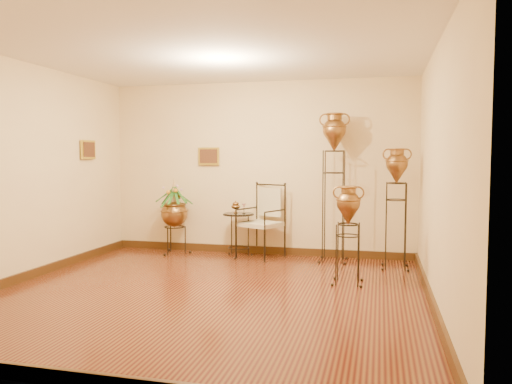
% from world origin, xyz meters
% --- Properties ---
extents(ground, '(5.00, 5.00, 0.00)m').
position_xyz_m(ground, '(0.00, 0.00, 0.00)').
color(ground, brown).
rests_on(ground, ground).
extents(room_shell, '(5.02, 5.02, 2.81)m').
position_xyz_m(room_shell, '(-0.01, 0.01, 1.73)').
color(room_shell, beige).
rests_on(room_shell, ground).
extents(amphora_tall, '(0.46, 0.46, 2.27)m').
position_xyz_m(amphora_tall, '(1.25, 2.15, 1.16)').
color(amphora_tall, black).
rests_on(amphora_tall, ground).
extents(amphora_mid, '(0.40, 0.40, 1.73)m').
position_xyz_m(amphora_mid, '(2.15, 1.87, 0.87)').
color(amphora_mid, black).
rests_on(amphora_mid, ground).
extents(amphora_short, '(0.49, 0.49, 1.25)m').
position_xyz_m(amphora_short, '(1.55, 0.85, 0.62)').
color(amphora_short, black).
rests_on(amphora_short, ground).
extents(planter_urn, '(0.87, 0.87, 1.28)m').
position_xyz_m(planter_urn, '(-1.34, 2.15, 0.72)').
color(planter_urn, black).
rests_on(planter_urn, ground).
extents(armchair, '(0.85, 0.83, 1.16)m').
position_xyz_m(armchair, '(0.11, 2.15, 0.58)').
color(armchair, black).
rests_on(armchair, ground).
extents(side_table, '(0.51, 0.51, 0.88)m').
position_xyz_m(side_table, '(-0.25, 2.15, 0.36)').
color(side_table, black).
rests_on(side_table, ground).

